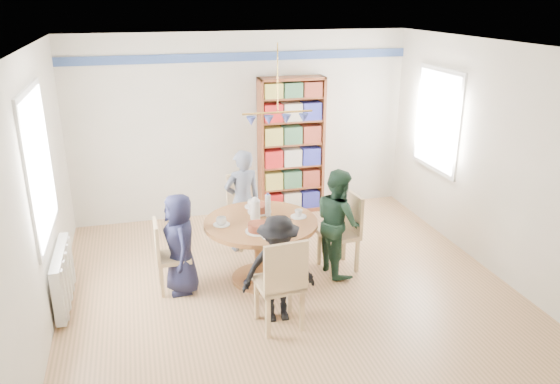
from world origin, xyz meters
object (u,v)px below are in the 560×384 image
object	(u,v)px
dining_table	(261,236)
chair_far	(245,206)
chair_near	(282,280)
person_near	(278,269)
chair_right	(345,228)
chair_left	(167,253)
bookshelf	(291,148)
person_far	(243,201)
person_left	(180,244)
radiator	(63,277)
person_right	(338,222)

from	to	relation	value
dining_table	chair_far	bearing A→B (deg)	88.33
chair_near	chair_far	bearing A→B (deg)	88.24
dining_table	person_near	world-z (taller)	person_near
chair_right	chair_far	xyz separation A→B (m)	(-1.02, 1.02, 0.00)
chair_far	chair_left	bearing A→B (deg)	-137.21
chair_near	bookshelf	bearing A→B (deg)	72.31
chair_near	person_near	size ratio (longest dim) A/B	0.87
chair_left	person_far	size ratio (longest dim) A/B	0.62
chair_near	chair_left	bearing A→B (deg)	133.73
chair_far	person_left	world-z (taller)	person_left
radiator	dining_table	world-z (taller)	dining_table
radiator	person_far	bearing A→B (deg)	22.84
chair_near	bookshelf	world-z (taller)	bookshelf
radiator	person_far	distance (m)	2.34
chair_right	chair_left	bearing A→B (deg)	179.99
radiator	person_near	world-z (taller)	person_near
dining_table	chair_left	size ratio (longest dim) A/B	1.54
radiator	chair_left	bearing A→B (deg)	3.47
chair_left	chair_right	distance (m)	2.12
chair_left	person_right	bearing A→B (deg)	-2.00
person_near	bookshelf	size ratio (longest dim) A/B	0.56
chair_near	person_near	bearing A→B (deg)	85.97
chair_right	chair_near	bearing A→B (deg)	-134.90
dining_table	person_far	size ratio (longest dim) A/B	0.96
radiator	chair_near	world-z (taller)	chair_near
person_left	person_near	world-z (taller)	person_left
person_far	person_right	bearing A→B (deg)	125.16
dining_table	bookshelf	size ratio (longest dim) A/B	0.63
radiator	person_left	distance (m)	1.27
radiator	chair_left	size ratio (longest dim) A/B	1.19
chair_left	person_left	world-z (taller)	person_left
chair_far	person_near	bearing A→B (deg)	-91.54
chair_left	chair_far	distance (m)	1.51
person_left	person_far	distance (m)	1.25
person_right	bookshelf	bearing A→B (deg)	-6.78
person_left	person_right	size ratio (longest dim) A/B	0.90
person_right	person_far	bearing A→B (deg)	40.58
chair_far	radiator	bearing A→B (deg)	-153.68
chair_near	person_left	size ratio (longest dim) A/B	0.86
person_left	person_far	world-z (taller)	person_far
chair_left	chair_near	size ratio (longest dim) A/B	0.84
dining_table	person_left	xyz separation A→B (m)	(-0.92, -0.01, 0.02)
chair_far	chair_right	bearing A→B (deg)	-45.14
chair_far	chair_near	distance (m)	2.11
chair_far	person_far	bearing A→B (deg)	-109.73
chair_far	person_near	distance (m)	1.92
dining_table	person_left	distance (m)	0.92
chair_near	bookshelf	xyz separation A→B (m)	(0.98, 3.06, 0.46)
radiator	person_right	bearing A→B (deg)	-0.06
radiator	person_far	xyz separation A→B (m)	(2.13, 0.90, 0.33)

